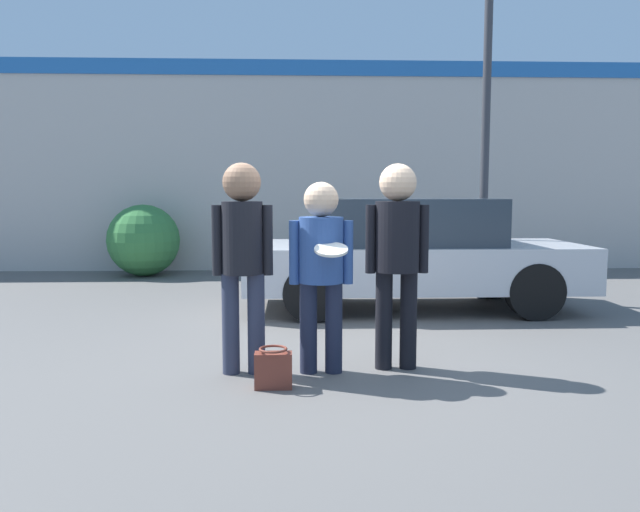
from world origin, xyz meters
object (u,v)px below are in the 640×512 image
object	(u,v)px
person_left	(242,247)
person_middle_with_frisbee	(321,260)
person_right	(397,245)
handbag	(273,369)
street_lamp	(501,47)
shrub	(144,240)
parked_car_near	(411,253)

from	to	relation	value
person_left	person_middle_with_frisbee	distance (m)	0.68
person_right	handbag	size ratio (longest dim) A/B	5.49
person_right	street_lamp	bearing A→B (deg)	60.28
street_lamp	shrub	world-z (taller)	street_lamp
handbag	shrub	bearing A→B (deg)	111.07
person_right	street_lamp	world-z (taller)	street_lamp
handbag	parked_car_near	bearing A→B (deg)	62.68
street_lamp	shrub	bearing A→B (deg)	154.58
person_right	parked_car_near	distance (m)	2.92
shrub	handbag	world-z (taller)	shrub
shrub	person_left	bearing A→B (deg)	-69.74
person_middle_with_frisbee	street_lamp	size ratio (longest dim) A/B	0.28
street_lamp	handbag	bearing A→B (deg)	-127.20
person_right	parked_car_near	size ratio (longest dim) A/B	0.41
person_right	parked_car_near	world-z (taller)	person_right
person_right	street_lamp	xyz separation A→B (m)	(2.05, 3.59, 2.52)
person_middle_with_frisbee	shrub	xyz separation A→B (m)	(-3.04, 6.43, -0.32)
parked_car_near	handbag	world-z (taller)	parked_car_near
parked_car_near	handbag	bearing A→B (deg)	-117.32
person_left	shrub	world-z (taller)	person_left
person_middle_with_frisbee	parked_car_near	distance (m)	3.23
parked_car_near	street_lamp	size ratio (longest dim) A/B	0.74
parked_car_near	handbag	distance (m)	3.82
person_right	handbag	xyz separation A→B (m)	(-1.07, -0.53, -0.95)
person_left	shrub	xyz separation A→B (m)	(-2.37, 6.42, -0.43)
person_left	shrub	bearing A→B (deg)	110.26
person_middle_with_frisbee	shrub	world-z (taller)	person_middle_with_frisbee
street_lamp	handbag	world-z (taller)	street_lamp
street_lamp	handbag	size ratio (longest dim) A/B	18.03
person_left	street_lamp	distance (m)	5.60
shrub	handbag	distance (m)	7.36
street_lamp	shrub	xyz separation A→B (m)	(-5.76, 2.74, -2.96)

